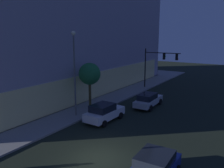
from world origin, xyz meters
TOP-DOWN VIEW (x-y plane):
  - ground_plane at (0.00, 0.00)m, footprint 120.00×120.00m
  - modern_building at (14.68, 19.69)m, footprint 37.80×21.26m
  - traffic_light_far_corner at (21.79, 4.64)m, footprint 0.50×5.36m
  - street_lamp_sidewalk at (5.64, 6.83)m, footprint 0.44×0.44m
  - sidewalk_tree at (8.74, 7.41)m, footprint 2.42×2.42m
  - car_white at (6.20, 3.76)m, footprint 4.45×2.23m
  - car_silver at (12.65, 2.07)m, footprint 4.82×2.06m

SIDE VIEW (x-z plane):
  - ground_plane at x=0.00m, z-range 0.00..0.00m
  - car_silver at x=12.65m, z-range 0.03..1.61m
  - car_white at x=6.20m, z-range 0.01..1.70m
  - sidewalk_tree at x=8.74m, z-range 1.39..6.36m
  - traffic_light_far_corner at x=21.79m, z-range 1.33..7.28m
  - street_lamp_sidewalk at x=5.64m, z-range 1.18..9.52m
  - modern_building at x=14.68m, z-range -0.08..20.45m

